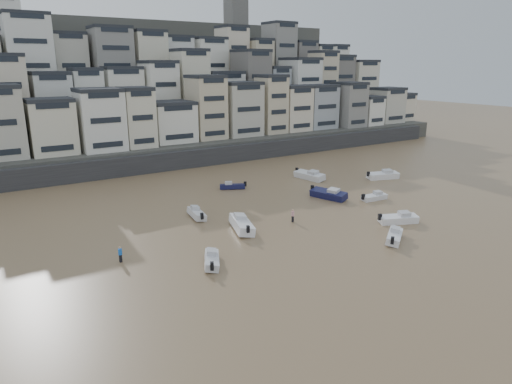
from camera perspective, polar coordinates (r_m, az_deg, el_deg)
ground at (r=36.83m, az=20.39°, el=-17.97°), size 400.00×400.00×0.00m
harbor_wall at (r=91.59m, az=-9.20°, el=4.09°), size 140.00×3.00×3.50m
hillside at (r=128.93m, az=-14.81°, el=12.14°), size 141.04×66.00×50.00m
boat_a at (r=55.55m, az=16.92°, el=-5.18°), size 5.11×4.29×1.39m
boat_b at (r=61.76m, az=17.40°, el=-3.05°), size 5.77×3.79×1.50m
boat_c at (r=56.53m, az=-1.80°, el=-3.87°), size 4.10×7.02×1.82m
boat_d at (r=71.19m, az=14.58°, el=-0.48°), size 4.73×1.89×1.26m
boat_e at (r=70.47m, az=9.06°, el=-0.14°), size 3.77×6.62×1.72m
boat_f at (r=61.62m, az=-7.43°, el=-2.56°), size 2.33×5.12×1.35m
boat_g at (r=84.75m, az=15.60°, el=2.16°), size 6.63×3.78×1.72m
boat_h at (r=75.20m, az=-2.98°, el=0.85°), size 4.68×3.31×1.23m
boat_i at (r=81.91m, az=6.69°, el=2.20°), size 3.08×6.80×1.79m
boat_j at (r=47.32m, az=-5.56°, el=-8.29°), size 3.55×4.99×1.31m
person_blue at (r=49.61m, az=-16.60°, el=-7.47°), size 0.44×0.44×1.74m
person_pink at (r=59.46m, az=4.62°, el=-2.96°), size 0.44×0.44×1.74m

